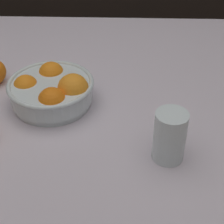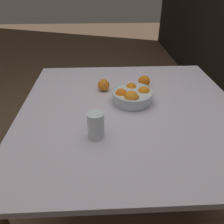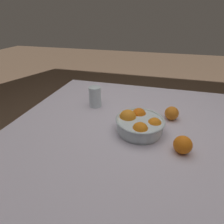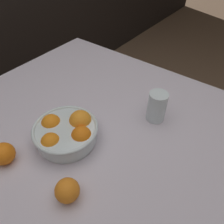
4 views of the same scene
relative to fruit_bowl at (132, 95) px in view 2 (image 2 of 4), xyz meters
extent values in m
plane|color=brown|center=(0.06, -0.01, -0.77)|extent=(12.00, 12.00, 0.00)
cube|color=silver|center=(0.06, -0.01, -0.06)|extent=(1.19, 1.19, 0.03)
cylinder|color=brown|center=(-0.48, -0.55, -0.42)|extent=(0.05, 0.05, 0.70)
cylinder|color=brown|center=(-0.48, 0.52, -0.42)|extent=(0.05, 0.05, 0.70)
cylinder|color=silver|center=(0.00, 0.00, -0.04)|extent=(0.21, 0.21, 0.02)
cylinder|color=silver|center=(0.00, 0.00, 0.00)|extent=(0.22, 0.22, 0.05)
torus|color=silver|center=(0.00, 0.00, 0.02)|extent=(0.23, 0.23, 0.01)
sphere|color=orange|center=(0.05, -0.02, 0.01)|extent=(0.08, 0.08, 0.08)
sphere|color=orange|center=(-0.01, 0.07, 0.01)|extent=(0.07, 0.07, 0.07)
sphere|color=orange|center=(-0.07, 0.00, 0.01)|extent=(0.07, 0.07, 0.07)
sphere|color=orange|center=(0.01, -0.06, 0.01)|extent=(0.07, 0.07, 0.07)
cylinder|color=#F4A314|center=(0.29, -0.20, 0.01)|extent=(0.06, 0.06, 0.10)
cylinder|color=silver|center=(0.29, -0.20, 0.02)|extent=(0.07, 0.07, 0.12)
sphere|color=orange|center=(-0.15, -0.16, -0.01)|extent=(0.07, 0.07, 0.07)
sphere|color=orange|center=(-0.19, 0.10, -0.01)|extent=(0.07, 0.07, 0.07)
camera|label=1|loc=(0.19, -0.82, 0.56)|focal=60.00mm
camera|label=2|loc=(1.06, -0.16, 0.59)|focal=35.00mm
camera|label=3|loc=(-0.06, 0.70, 0.45)|focal=28.00mm
camera|label=4|loc=(-0.32, -0.44, 0.58)|focal=35.00mm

